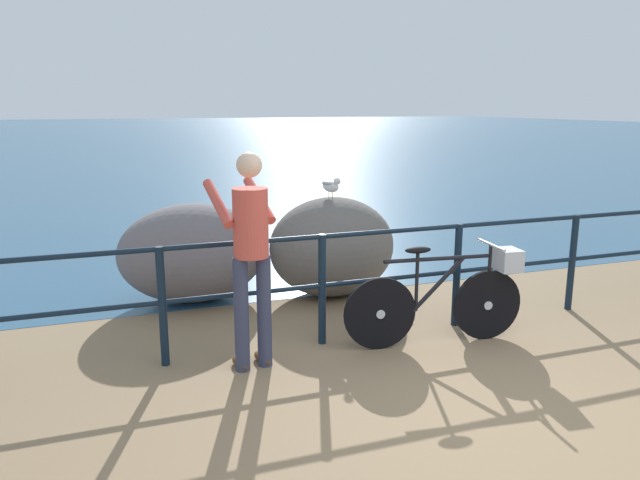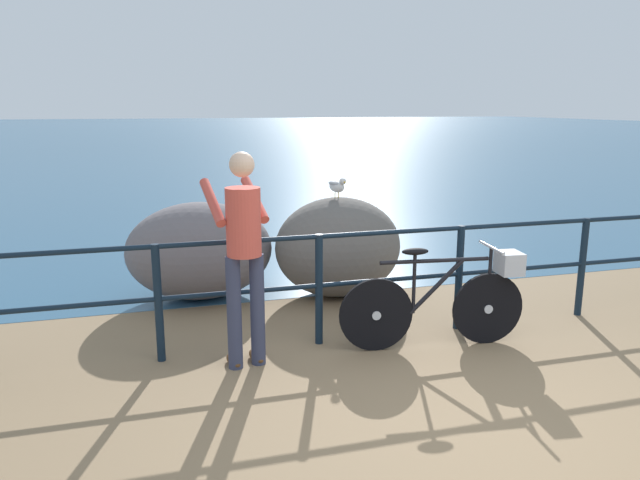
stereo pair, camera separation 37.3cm
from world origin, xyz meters
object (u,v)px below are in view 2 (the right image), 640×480
bicycle (449,296)px  breakwater_boulder_main (338,247)px  person_at_railing (243,250)px  breakwater_boulder_left (200,251)px  seagull (337,185)px

bicycle → breakwater_boulder_main: 1.77m
person_at_railing → breakwater_boulder_left: (-0.20, 1.95, -0.45)m
bicycle → person_at_railing: bearing=-176.2°
seagull → breakwater_boulder_main: bearing=98.5°
person_at_railing → breakwater_boulder_main: person_at_railing is taller
breakwater_boulder_main → breakwater_boulder_left: bearing=167.2°
bicycle → breakwater_boulder_main: size_ratio=1.18×
breakwater_boulder_main → seagull: (-0.02, -0.01, 0.70)m
person_at_railing → seagull: person_at_railing is taller
bicycle → seagull: (-0.53, 1.68, 0.80)m
bicycle → breakwater_boulder_left: bearing=141.3°
bicycle → person_at_railing: size_ratio=0.95×
bicycle → person_at_railing: (-1.82, 0.09, 0.53)m
breakwater_boulder_main → breakwater_boulder_left: size_ratio=0.89×
person_at_railing → breakwater_boulder_main: bearing=-48.7°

